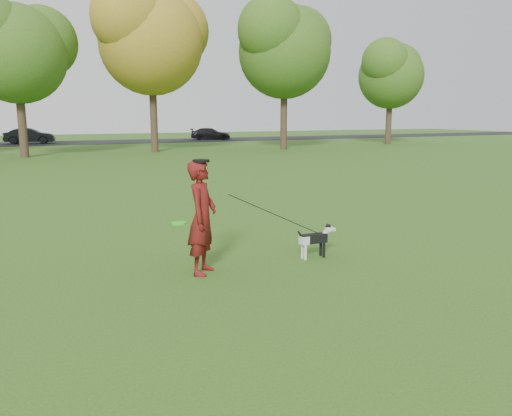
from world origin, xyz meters
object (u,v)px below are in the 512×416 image
dog (316,237)px  car_right (210,134)px  man (202,218)px  car_mid (30,136)px

dog → car_right: size_ratio=0.20×
man → car_mid: 39.78m
man → dog: 2.19m
man → car_mid: bearing=39.4°
car_right → car_mid: bearing=106.9°
car_mid → car_right: (16.31, 0.00, -0.09)m
man → car_mid: (-2.25, 39.72, -0.23)m
dog → car_right: (11.94, 39.72, 0.22)m
man → car_mid: man is taller
dog → car_right: bearing=73.3°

